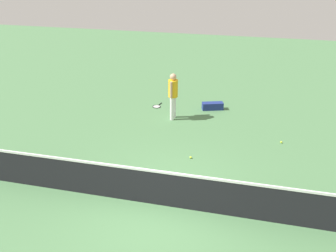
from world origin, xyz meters
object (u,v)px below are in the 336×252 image
Objects in this scene: tennis_ball_by_net at (281,142)px; equipment_bag at (214,106)px; tennis_ball_near_player at (295,191)px; tennis_racket_near_player at (157,106)px; player_near_side at (173,92)px; tennis_ball_midcourt at (191,157)px.

tennis_ball_by_net is 0.08× the size of equipment_bag.
equipment_bag reaches higher than tennis_ball_near_player.
equipment_bag is (-2.19, -0.25, 0.13)m from tennis_racket_near_player.
player_near_side is at bearing -15.29° from tennis_ball_by_net.
tennis_ball_near_player and tennis_ball_midcourt have the same top height.
tennis_racket_near_player is at bearing -23.08° from tennis_ball_by_net.
player_near_side reaches higher than equipment_bag.
equipment_bag is (2.66, -4.85, 0.11)m from tennis_ball_near_player.
tennis_racket_near_player is at bearing -43.50° from tennis_ball_near_player.
tennis_ball_by_net is 3.30m from equipment_bag.
tennis_ball_midcourt is at bearing -19.83° from tennis_ball_near_player.
player_near_side is 1.62m from tennis_racket_near_player.
tennis_racket_near_player is 9.19× the size of tennis_ball_midcourt.
tennis_racket_near_player is (0.86, -0.94, -1.00)m from player_near_side.
tennis_ball_near_player is (-4.85, 4.60, 0.02)m from tennis_racket_near_player.
tennis_ball_near_player is 0.08× the size of equipment_bag.
tennis_ball_by_net and tennis_ball_midcourt have the same top height.
equipment_bag is at bearing -42.33° from tennis_ball_by_net.
tennis_ball_midcourt is 0.08× the size of equipment_bag.
tennis_ball_near_player and tennis_ball_by_net have the same top height.
player_near_side reaches higher than tennis_ball_by_net.
player_near_side is at bearing 41.69° from equipment_bag.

